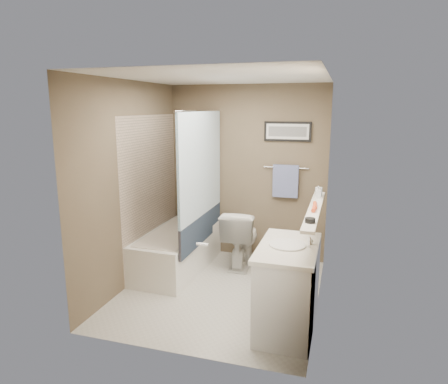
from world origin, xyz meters
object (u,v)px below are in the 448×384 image
(toilet, at_px, (241,237))
(candle_bowl_near, at_px, (310,220))
(vanity, at_px, (288,290))
(glass_jar, at_px, (319,192))
(hair_brush_back, at_px, (315,205))
(soap_bottle, at_px, (318,192))
(hair_brush_front, at_px, (314,208))
(bathtub, at_px, (177,251))

(toilet, height_order, candle_bowl_near, candle_bowl_near)
(vanity, xyz_separation_m, candle_bowl_near, (0.19, -0.13, 0.73))
(glass_jar, bearing_deg, candle_bowl_near, -90.00)
(toilet, xyz_separation_m, hair_brush_back, (1.01, -0.98, 0.75))
(soap_bottle, bearing_deg, toilet, 151.62)
(hair_brush_front, xyz_separation_m, hair_brush_back, (0.00, 0.11, 0.00))
(vanity, xyz_separation_m, hair_brush_back, (0.19, 0.43, 0.74))
(bathtub, relative_size, hair_brush_front, 6.82)
(toilet, xyz_separation_m, candle_bowl_near, (1.01, -1.54, 0.75))
(candle_bowl_near, height_order, soap_bottle, soap_bottle)
(bathtub, height_order, glass_jar, glass_jar)
(bathtub, bearing_deg, candle_bowl_near, -31.21)
(candle_bowl_near, bearing_deg, soap_bottle, 90.00)
(candle_bowl_near, relative_size, hair_brush_back, 0.41)
(vanity, bearing_deg, hair_brush_back, 68.03)
(toilet, xyz_separation_m, glass_jar, (1.01, -0.44, 0.78))
(toilet, bearing_deg, glass_jar, 153.89)
(vanity, relative_size, glass_jar, 9.00)
(hair_brush_front, height_order, glass_jar, glass_jar)
(vanity, bearing_deg, soap_bottle, 79.28)
(toilet, distance_m, soap_bottle, 1.39)
(candle_bowl_near, xyz_separation_m, glass_jar, (0.00, 1.10, 0.03))
(hair_brush_front, bearing_deg, candle_bowl_near, -90.00)
(bathtub, height_order, vanity, vanity)
(hair_brush_front, relative_size, hair_brush_back, 1.00)
(toilet, bearing_deg, hair_brush_front, 130.09)
(hair_brush_back, bearing_deg, candle_bowl_near, -90.00)
(toilet, relative_size, vanity, 0.86)
(candle_bowl_near, distance_m, glass_jar, 1.10)
(vanity, distance_m, candle_bowl_near, 0.77)
(vanity, relative_size, hair_brush_back, 4.09)
(hair_brush_front, relative_size, glass_jar, 2.20)
(bathtub, xyz_separation_m, toilet, (0.78, 0.37, 0.14))
(glass_jar, bearing_deg, toilet, 156.47)
(bathtub, relative_size, candle_bowl_near, 16.67)
(vanity, height_order, soap_bottle, soap_bottle)
(bathtub, bearing_deg, hair_brush_front, -20.00)
(candle_bowl_near, bearing_deg, vanity, 144.74)
(hair_brush_front, relative_size, soap_bottle, 1.62)
(candle_bowl_near, relative_size, soap_bottle, 0.66)
(soap_bottle, bearing_deg, hair_brush_back, -90.00)
(hair_brush_front, bearing_deg, hair_brush_back, 90.00)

